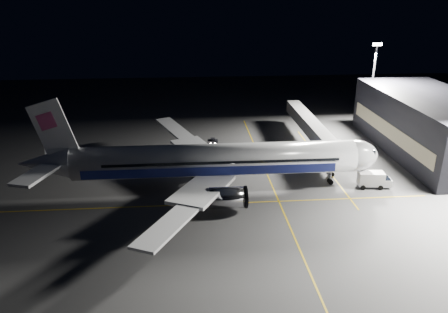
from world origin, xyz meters
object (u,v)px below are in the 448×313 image
airliner (209,161)px  service_truck (374,179)px  safety_cone_a (224,171)px  jet_bridge (313,128)px  safety_cone_c (201,177)px  safety_cone_b (233,156)px  floodlight_mast_north (373,78)px  baggage_tug (213,142)px

airliner → service_truck: size_ratio=10.61×
service_truck → safety_cone_a: size_ratio=10.38×
jet_bridge → safety_cone_c: (-24.40, -14.06, -4.24)m
safety_cone_a → safety_cone_b: bearing=70.9°
service_truck → safety_cone_a: (-25.53, 8.86, -1.25)m
airliner → service_truck: bearing=-4.1°
safety_cone_b → safety_cone_c: 12.15m
safety_cone_a → safety_cone_c: size_ratio=0.82×
safety_cone_a → safety_cone_c: 5.23m
airliner → service_truck: airliner is taller
floodlight_mast_north → baggage_tug: floodlight_mast_north is taller
airliner → jet_bridge: airliner is taller
airliner → safety_cone_a: size_ratio=110.13×
jet_bridge → baggage_tug: 21.94m
baggage_tug → safety_cone_a: size_ratio=4.17×
airliner → service_truck: (28.61, -2.05, -3.63)m
jet_bridge → safety_cone_c: jet_bridge is taller
safety_cone_c → service_truck: bearing=-11.4°
service_truck → floodlight_mast_north: bearing=75.8°
airliner → safety_cone_b: size_ratio=100.78×
safety_cone_a → jet_bridge: bearing=29.4°
service_truck → airliner: bearing=-178.2°
service_truck → safety_cone_b: service_truck is taller
floodlight_mast_north → safety_cone_c: 52.21m
floodlight_mast_north → safety_cone_b: floodlight_mast_north is taller
baggage_tug → safety_cone_b: baggage_tug is taller
airliner → jet_bridge: bearing=38.0°
jet_bridge → floodlight_mast_north: size_ratio=1.66×
airliner → safety_cone_c: bearing=108.3°
floodlight_mast_north → safety_cone_c: (-42.40, -27.99, -12.03)m
service_truck → safety_cone_b: (-23.03, 16.05, -1.22)m
jet_bridge → safety_cone_b: 18.46m
jet_bridge → airliner: bearing=-142.0°
service_truck → safety_cone_a: service_truck is taller
jet_bridge → service_truck: 21.08m
floodlight_mast_north → safety_cone_c: floodlight_mast_north is taller
floodlight_mast_north → safety_cone_a: (-37.99, -25.18, -12.09)m
airliner → safety_cone_c: 6.40m
safety_cone_a → safety_cone_b: (2.50, 7.19, 0.03)m
airliner → service_truck: 28.92m
baggage_tug → safety_cone_b: size_ratio=3.81×
safety_cone_b → service_truck: bearing=-34.9°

